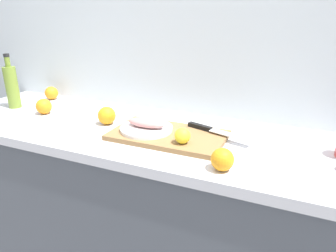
{
  "coord_description": "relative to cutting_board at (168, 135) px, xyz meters",
  "views": [
    {
      "loc": [
        0.6,
        -1.11,
        1.39
      ],
      "look_at": [
        0.14,
        -0.03,
        0.95
      ],
      "focal_mm": 33.29,
      "sensor_mm": 36.0,
      "label": 1
    }
  ],
  "objects": [
    {
      "name": "orange_3",
      "position": [
        -0.32,
        0.03,
        0.03
      ],
      "size": [
        0.08,
        0.08,
        0.08
      ],
      "primitive_type": "sphere",
      "color": "orange",
      "rests_on": "kitchen_counter"
    },
    {
      "name": "cutting_board",
      "position": [
        0.0,
        0.0,
        0.0
      ],
      "size": [
        0.46,
        0.27,
        0.02
      ],
      "primitive_type": "cube",
      "color": "olive",
      "rests_on": "kitchen_counter"
    },
    {
      "name": "lemon_0",
      "position": [
        0.09,
        -0.07,
        0.04
      ],
      "size": [
        0.06,
        0.06,
        0.06
      ],
      "primitive_type": "sphere",
      "color": "yellow",
      "rests_on": "cutting_board"
    },
    {
      "name": "back_wall",
      "position": [
        -0.14,
        0.36,
        0.34
      ],
      "size": [
        3.2,
        0.05,
        2.5
      ],
      "primitive_type": "cube",
      "color": "silver",
      "rests_on": "ground_plane"
    },
    {
      "name": "chef_knife",
      "position": [
        0.16,
        0.08,
        0.02
      ],
      "size": [
        0.29,
        0.11,
        0.02
      ],
      "rotation": [
        0.0,
        0.0,
        -0.28
      ],
      "color": "silver",
      "rests_on": "cutting_board"
    },
    {
      "name": "kitchen_counter",
      "position": [
        -0.14,
        0.03,
        -0.46
      ],
      "size": [
        2.0,
        0.6,
        0.9
      ],
      "color": "#4C5159",
      "rests_on": "ground_plane"
    },
    {
      "name": "white_plate",
      "position": [
        -0.09,
        -0.01,
        0.02
      ],
      "size": [
        0.22,
        0.22,
        0.01
      ],
      "primitive_type": "cylinder",
      "color": "white",
      "rests_on": "cutting_board"
    },
    {
      "name": "orange_1",
      "position": [
        -0.84,
        0.25,
        0.03
      ],
      "size": [
        0.07,
        0.07,
        0.07
      ],
      "primitive_type": "sphere",
      "color": "orange",
      "rests_on": "kitchen_counter"
    },
    {
      "name": "orange_2",
      "position": [
        0.27,
        -0.18,
        0.03
      ],
      "size": [
        0.08,
        0.08,
        0.08
      ],
      "primitive_type": "sphere",
      "color": "orange",
      "rests_on": "kitchen_counter"
    },
    {
      "name": "fish_fillet",
      "position": [
        -0.09,
        -0.01,
        0.04
      ],
      "size": [
        0.16,
        0.07,
        0.04
      ],
      "primitive_type": "ellipsoid",
      "color": "tan",
      "rests_on": "white_plate"
    },
    {
      "name": "orange_0",
      "position": [
        -0.69,
        0.03,
        0.03
      ],
      "size": [
        0.08,
        0.08,
        0.08
      ],
      "primitive_type": "sphere",
      "color": "orange",
      "rests_on": "kitchen_counter"
    },
    {
      "name": "olive_oil_bottle",
      "position": [
        -0.91,
        0.06,
        0.1
      ],
      "size": [
        0.06,
        0.06,
        0.28
      ],
      "color": "olive",
      "rests_on": "kitchen_counter"
    }
  ]
}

